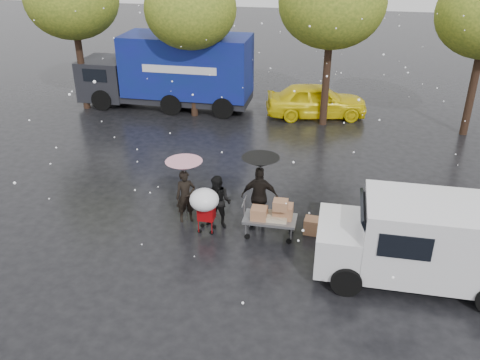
% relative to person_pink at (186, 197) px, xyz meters
% --- Properties ---
extents(ground, '(90.00, 90.00, 0.00)m').
position_rel_person_pink_xyz_m(ground, '(1.09, -0.77, -0.82)').
color(ground, black).
rests_on(ground, ground).
extents(person_pink, '(0.71, 0.63, 1.65)m').
position_rel_person_pink_xyz_m(person_pink, '(0.00, 0.00, 0.00)').
color(person_pink, black).
rests_on(person_pink, ground).
extents(person_middle, '(0.86, 0.70, 1.65)m').
position_rel_person_pink_xyz_m(person_middle, '(1.04, -0.15, 0.00)').
color(person_middle, black).
rests_on(person_middle, ground).
extents(person_black, '(1.12, 0.52, 1.86)m').
position_rel_person_pink_xyz_m(person_black, '(2.20, 0.25, 0.11)').
color(person_black, black).
rests_on(person_black, ground).
extents(umbrella_pink, '(1.08, 1.08, 1.99)m').
position_rel_person_pink_xyz_m(umbrella_pink, '(0.00, 0.00, 1.01)').
color(umbrella_pink, '#4C4C4C').
rests_on(umbrella_pink, ground).
extents(umbrella_black, '(1.09, 1.09, 2.19)m').
position_rel_person_pink_xyz_m(umbrella_black, '(2.20, 0.25, 1.22)').
color(umbrella_black, '#4C4C4C').
rests_on(umbrella_black, ground).
extents(vendor_cart, '(1.52, 0.80, 1.27)m').
position_rel_person_pink_xyz_m(vendor_cart, '(2.68, -0.33, -0.10)').
color(vendor_cart, slate).
rests_on(vendor_cart, ground).
extents(shopping_cart, '(0.84, 0.84, 1.46)m').
position_rel_person_pink_xyz_m(shopping_cart, '(0.75, -0.62, 0.24)').
color(shopping_cart, '#A3090C').
rests_on(shopping_cart, ground).
extents(white_van, '(4.91, 2.18, 2.20)m').
position_rel_person_pink_xyz_m(white_van, '(6.61, -1.58, 0.34)').
color(white_van, white).
rests_on(white_van, ground).
extents(blue_truck, '(8.30, 2.60, 3.50)m').
position_rel_person_pink_xyz_m(blue_truck, '(-3.83, 10.25, 0.94)').
color(blue_truck, navy).
rests_on(blue_truck, ground).
extents(box_ground_near, '(0.55, 0.46, 0.47)m').
position_rel_person_pink_xyz_m(box_ground_near, '(3.82, 0.06, -0.59)').
color(box_ground_near, brown).
rests_on(box_ground_near, ground).
extents(box_ground_far, '(0.50, 0.40, 0.38)m').
position_rel_person_pink_xyz_m(box_ground_far, '(4.37, 0.26, -0.63)').
color(box_ground_far, brown).
rests_on(box_ground_far, ground).
extents(yellow_taxi, '(4.90, 2.78, 1.57)m').
position_rel_person_pink_xyz_m(yellow_taxi, '(3.20, 10.20, -0.04)').
color(yellow_taxi, yellow).
rests_on(yellow_taxi, ground).
extents(tree_row, '(21.60, 4.40, 7.12)m').
position_rel_person_pink_xyz_m(tree_row, '(0.63, 9.23, 4.20)').
color(tree_row, black).
rests_on(tree_row, ground).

